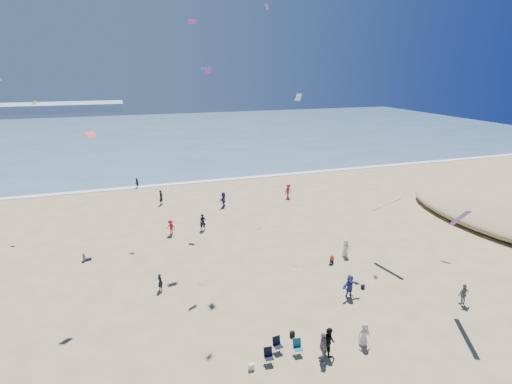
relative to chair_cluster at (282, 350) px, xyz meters
name	(u,v)px	position (x,y,z in m)	size (l,w,h in m)	color
ocean	(147,135)	(-2.34, 91.03, -0.47)	(220.00, 100.00, 0.06)	#476B84
surf_line	(168,184)	(-2.34, 41.03, -0.46)	(220.00, 1.20, 0.08)	white
standing_flyers	(260,245)	(3.35, 13.98, 0.40)	(26.13, 50.20, 1.94)	black
seated_group	(229,339)	(-2.82, 2.13, -0.08)	(22.62, 28.91, 0.84)	white
chair_cluster	(282,350)	(0.00, 0.00, 0.00)	(2.64, 1.45, 1.00)	black
white_tote	(251,367)	(-2.13, -0.47, -0.30)	(0.35, 0.20, 0.40)	white
black_backpack	(292,334)	(1.40, 1.60, -0.31)	(0.30, 0.22, 0.38)	black
navy_bag	(363,287)	(9.26, 5.38, -0.33)	(0.28, 0.18, 0.34)	black
kites_aloft	(331,112)	(7.47, 8.95, 13.34)	(47.87, 42.21, 27.33)	#30A65B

